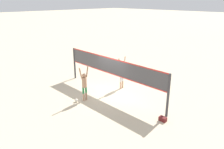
% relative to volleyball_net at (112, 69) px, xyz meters
% --- Properties ---
extents(ground_plane, '(200.00, 200.00, 0.00)m').
position_rel_volleyball_net_xyz_m(ground_plane, '(0.00, 0.00, -1.66)').
color(ground_plane, beige).
extents(volleyball_net, '(8.36, 0.13, 2.38)m').
position_rel_volleyball_net_xyz_m(volleyball_net, '(0.00, 0.00, 0.00)').
color(volleyball_net, '#38383D').
rests_on(volleyball_net, ground_plane).
extents(player_spiker, '(0.28, 0.70, 2.14)m').
position_rel_volleyball_net_xyz_m(player_spiker, '(-0.42, -1.89, -0.53)').
color(player_spiker, tan).
rests_on(player_spiker, ground_plane).
extents(player_blocker, '(0.28, 0.72, 2.22)m').
position_rel_volleyball_net_xyz_m(player_blocker, '(-0.18, 1.11, -0.48)').
color(player_blocker, tan).
rests_on(player_blocker, ground_plane).
extents(volleyball, '(0.21, 0.21, 0.21)m').
position_rel_volleyball_net_xyz_m(volleyball, '(-0.59, -2.42, -1.55)').
color(volleyball, silver).
rests_on(volleyball, ground_plane).
extents(gear_bag, '(0.37, 0.24, 0.22)m').
position_rel_volleyball_net_xyz_m(gear_bag, '(4.25, -0.54, -1.55)').
color(gear_bag, maroon).
rests_on(gear_bag, ground_plane).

